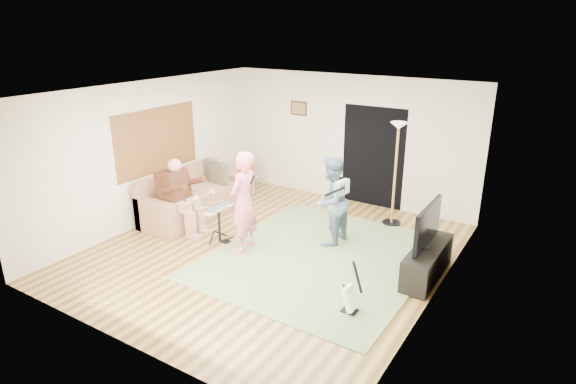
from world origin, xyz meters
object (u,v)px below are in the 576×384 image
object	(u,v)px
drum_kit	(219,226)
guitar_spare	(351,298)
singer	(243,202)
dining_chair	(244,182)
guitarist	(331,201)
torchiere_lamp	(397,156)
tv_cabinet	(427,262)
sofa	(190,201)
television	(428,225)

from	to	relation	value
drum_kit	guitar_spare	xyz separation A→B (m)	(2.93, -0.81, -0.07)
singer	dining_chair	distance (m)	2.80
singer	guitarist	size ratio (longest dim) A/B	1.09
torchiere_lamp	tv_cabinet	size ratio (longest dim) A/B	1.42
dining_chair	guitar_spare	bearing A→B (deg)	-38.02
guitarist	tv_cabinet	distance (m)	1.90
guitar_spare	tv_cabinet	bearing A→B (deg)	69.00
singer	sofa	bearing A→B (deg)	-115.28
singer	tv_cabinet	xyz separation A→B (m)	(2.93, 0.71, -0.62)
drum_kit	dining_chair	bearing A→B (deg)	116.85
drum_kit	dining_chair	size ratio (longest dim) A/B	0.74
sofa	tv_cabinet	distance (m)	4.80
singer	drum_kit	bearing A→B (deg)	-97.91
guitarist	torchiere_lamp	bearing A→B (deg)	160.23
guitarist	guitar_spare	bearing A→B (deg)	38.55
guitarist	guitar_spare	size ratio (longest dim) A/B	2.05
sofa	torchiere_lamp	bearing A→B (deg)	25.53
drum_kit	torchiere_lamp	size ratio (longest dim) A/B	0.34
singer	guitarist	bearing A→B (deg)	125.83
sofa	drum_kit	distance (m)	1.45
sofa	torchiere_lamp	distance (m)	4.14
sofa	singer	size ratio (longest dim) A/B	1.30
dining_chair	television	world-z (taller)	television
sofa	television	world-z (taller)	television
drum_kit	television	distance (m)	3.56
sofa	guitar_spare	xyz separation A→B (m)	(4.23, -1.46, -0.08)
guitarist	guitar_spare	world-z (taller)	guitarist
sofa	television	xyz separation A→B (m)	(4.75, 0.03, 0.55)
sofa	singer	distance (m)	2.07
guitarist	dining_chair	size ratio (longest dim) A/B	1.76
dining_chair	tv_cabinet	bearing A→B (deg)	-19.40
singer	tv_cabinet	bearing A→B (deg)	98.14
drum_kit	guitar_spare	distance (m)	3.04
television	tv_cabinet	bearing A→B (deg)	0.00
singer	guitar_spare	world-z (taller)	singer
singer	dining_chair	size ratio (longest dim) A/B	1.92
singer	television	size ratio (longest dim) A/B	1.56
singer	guitar_spare	distance (m)	2.57
torchiere_lamp	television	distance (m)	2.10
singer	guitar_spare	size ratio (longest dim) A/B	2.23
guitar_spare	sofa	bearing A→B (deg)	160.99
guitar_spare	torchiere_lamp	bearing A→B (deg)	100.96
television	torchiere_lamp	bearing A→B (deg)	123.96
sofa	guitar_spare	bearing A→B (deg)	-19.01
sofa	drum_kit	bearing A→B (deg)	-26.55
singer	television	world-z (taller)	singer
guitarist	sofa	bearing A→B (deg)	-80.23
guitar_spare	tv_cabinet	xyz separation A→B (m)	(0.57, 1.49, 0.03)
guitar_spare	torchiere_lamp	world-z (taller)	torchiere_lamp
dining_chair	drum_kit	bearing A→B (deg)	-64.76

